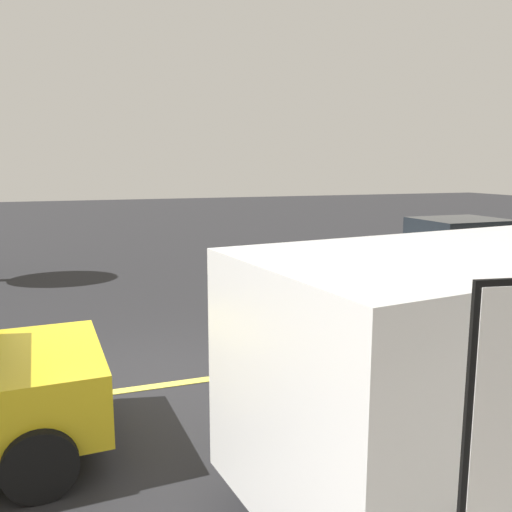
# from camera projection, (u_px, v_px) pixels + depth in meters

# --- Properties ---
(ground_plane) EXTENTS (80.00, 80.00, 0.00)m
(ground_plane) POSITION_uv_depth(u_px,v_px,m) (152.00, 387.00, 6.91)
(ground_plane) COLOR #262628
(lane_marking_centre) EXTENTS (28.00, 0.16, 0.01)m
(lane_marking_centre) POSITION_uv_depth(u_px,v_px,m) (355.00, 359.00, 7.90)
(lane_marking_centre) COLOR #E0D14C
(car_white_far_lane) EXTENTS (4.04, 2.10, 1.64)m
(car_white_far_lane) POSITION_uv_depth(u_px,v_px,m) (453.00, 254.00, 12.34)
(car_white_far_lane) COLOR white
(car_white_far_lane) RESTS_ON ground_plane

